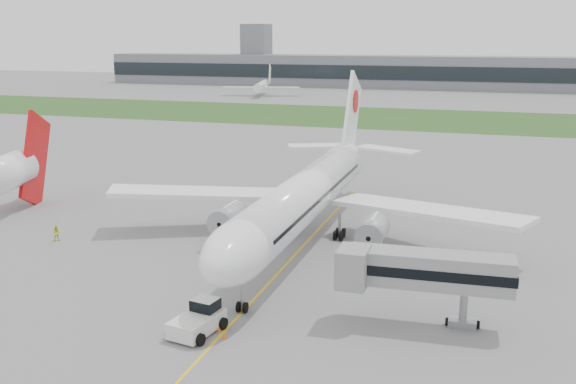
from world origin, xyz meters
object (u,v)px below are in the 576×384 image
(airliner, at_px, (308,193))
(pushback_tug, at_px, (199,318))
(neighbor_aircraft, at_px, (9,172))
(ground_crew_near, at_px, (205,327))
(jet_bridge, at_px, (419,270))

(airliner, height_order, pushback_tug, airliner)
(neighbor_aircraft, bearing_deg, airliner, -15.02)
(ground_crew_near, bearing_deg, neighbor_aircraft, -47.66)
(pushback_tug, relative_size, neighbor_aircraft, 0.30)
(pushback_tug, relative_size, ground_crew_near, 3.23)
(ground_crew_near, bearing_deg, pushback_tug, -55.60)
(jet_bridge, bearing_deg, ground_crew_near, -158.60)
(airliner, height_order, neighbor_aircraft, airliner)
(airliner, bearing_deg, pushback_tug, -94.38)
(airliner, height_order, ground_crew_near, airliner)
(pushback_tug, xyz_separation_m, neighbor_aircraft, (-38.59, 24.78, 4.27))
(ground_crew_near, height_order, neighbor_aircraft, neighbor_aircraft)
(airliner, xyz_separation_m, pushback_tug, (-1.86, -24.23, -4.56))
(airliner, relative_size, ground_crew_near, 34.50)
(pushback_tug, relative_size, jet_bridge, 0.37)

